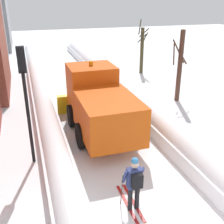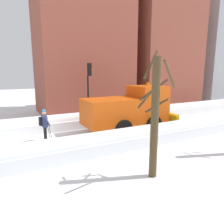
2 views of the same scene
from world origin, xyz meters
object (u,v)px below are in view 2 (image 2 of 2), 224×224
plow_truck (130,109)px  bare_tree_near (155,116)px  skier (45,124)px  traffic_light_pole (89,82)px

plow_truck → bare_tree_near: 6.03m
skier → traffic_light_pole: bearing=126.2°
skier → plow_truck: bearing=85.7°
skier → traffic_light_pole: traffic_light_pole is taller
skier → traffic_light_pole: (-2.72, 3.72, 2.10)m
plow_truck → bare_tree_near: bare_tree_near is taller
traffic_light_pole → bare_tree_near: size_ratio=0.97×
bare_tree_near → skier: bearing=-154.1°
plow_truck → traffic_light_pole: 3.84m
bare_tree_near → traffic_light_pole: bearing=174.2°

